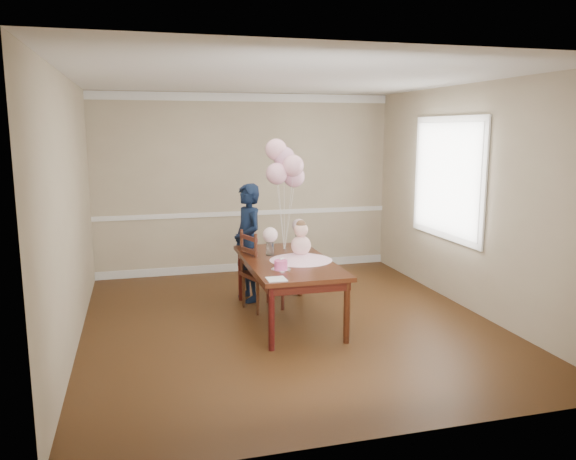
{
  "coord_description": "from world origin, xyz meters",
  "views": [
    {
      "loc": [
        -1.6,
        -5.87,
        2.16
      ],
      "look_at": [
        0.02,
        0.12,
        1.05
      ],
      "focal_mm": 35.0,
      "sensor_mm": 36.0,
      "label": 1
    }
  ],
  "objects_px": {
    "dining_table_top": "(288,262)",
    "birthday_cake": "(281,265)",
    "dining_chair_seat": "(263,274)",
    "woman": "(248,243)"
  },
  "relations": [
    {
      "from": "dining_table_top",
      "to": "birthday_cake",
      "type": "bearing_deg",
      "value": -113.96
    },
    {
      "from": "dining_chair_seat",
      "to": "woman",
      "type": "bearing_deg",
      "value": 85.99
    },
    {
      "from": "birthday_cake",
      "to": "dining_chair_seat",
      "type": "height_order",
      "value": "birthday_cake"
    },
    {
      "from": "birthday_cake",
      "to": "dining_chair_seat",
      "type": "xyz_separation_m",
      "value": [
        -0.0,
        0.87,
        -0.33
      ]
    },
    {
      "from": "dining_chair_seat",
      "to": "woman",
      "type": "distance_m",
      "value": 0.53
    },
    {
      "from": "dining_table_top",
      "to": "dining_chair_seat",
      "type": "distance_m",
      "value": 0.55
    },
    {
      "from": "birthday_cake",
      "to": "dining_chair_seat",
      "type": "relative_size",
      "value": 0.33
    },
    {
      "from": "dining_table_top",
      "to": "woman",
      "type": "distance_m",
      "value": 0.91
    },
    {
      "from": "dining_table_top",
      "to": "birthday_cake",
      "type": "height_order",
      "value": "birthday_cake"
    },
    {
      "from": "birthday_cake",
      "to": "woman",
      "type": "distance_m",
      "value": 1.29
    }
  ]
}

